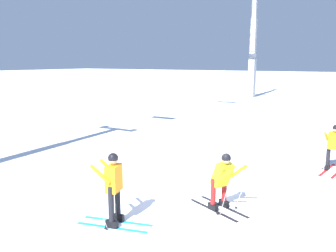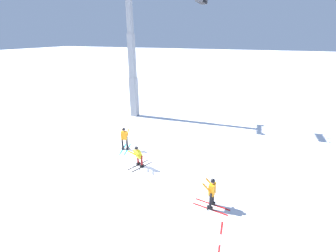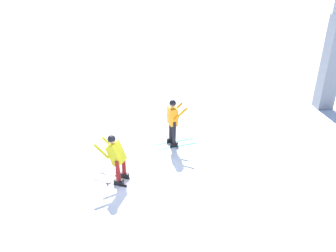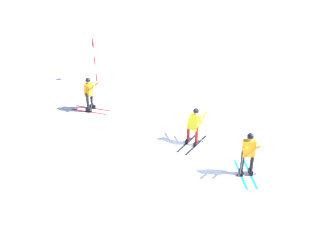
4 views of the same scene
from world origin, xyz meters
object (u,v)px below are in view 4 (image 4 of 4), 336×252
at_px(trail_marker_pole, 94,59).
at_px(skier_distant_uphill, 89,92).
at_px(skier_carving_main, 194,124).
at_px(skier_distant_downhill, 249,151).

distance_m(trail_marker_pole, skier_distant_uphill, 3.39).
bearing_deg(skier_distant_uphill, skier_carving_main, 158.59).
bearing_deg(skier_carving_main, skier_distant_uphill, -21.41).
height_order(skier_carving_main, trail_marker_pole, trail_marker_pole).
distance_m(skier_carving_main, skier_distant_downhill, 2.73).
bearing_deg(trail_marker_pole, skier_distant_downhill, 138.37).
bearing_deg(skier_carving_main, skier_distant_downhill, 138.89).
relative_size(trail_marker_pole, skier_distant_uphill, 1.28).
height_order(trail_marker_pole, skier_distant_uphill, trail_marker_pole).
height_order(skier_carving_main, skier_distant_uphill, skier_distant_uphill).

